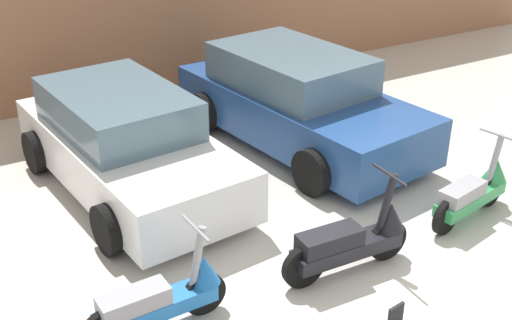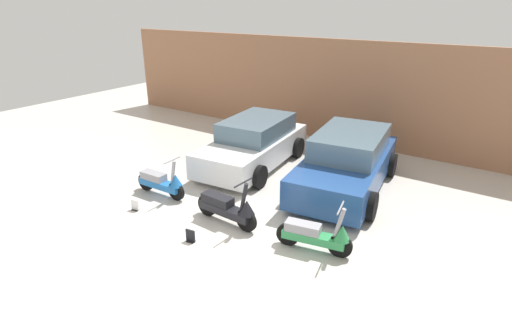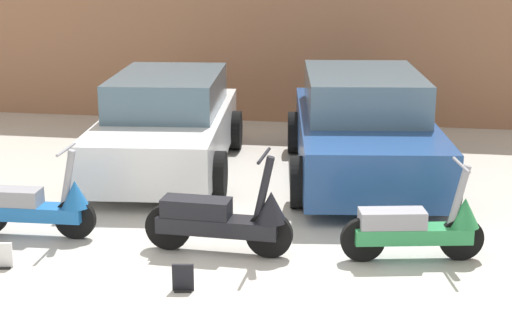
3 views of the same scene
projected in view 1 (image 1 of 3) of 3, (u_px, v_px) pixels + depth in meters
ground_plane at (423, 303)px, 6.51m from camera, size 28.00×28.00×0.00m
wall_back at (148, 2)px, 11.31m from camera, size 19.60×0.12×3.30m
scooter_front_left at (162, 298)px, 6.02m from camera, size 1.46×0.52×1.02m
scooter_front_right at (353, 240)px, 6.85m from camera, size 1.57×0.56×1.09m
scooter_front_center at (474, 191)px, 7.85m from camera, size 1.44×0.59×1.02m
car_rear_left at (126, 143)px, 8.43m from camera, size 2.20×4.09×1.34m
car_rear_center at (298, 101)px, 9.69m from camera, size 2.42×4.36×1.42m
placard_near_right_scooter at (395, 318)px, 6.14m from camera, size 0.20×0.14×0.26m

